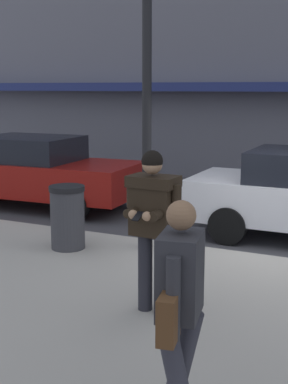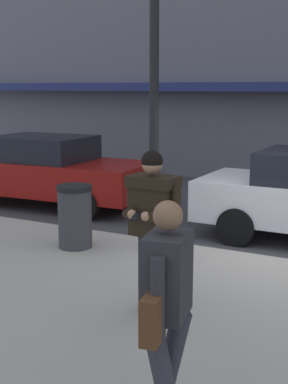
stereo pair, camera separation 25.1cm
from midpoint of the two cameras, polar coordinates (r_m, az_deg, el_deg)
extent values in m
plane|color=#3D3D42|center=(8.40, 12.83, -7.15)|extent=(80.00, 80.00, 0.00)
cube|color=maroon|center=(11.95, -11.95, 1.62)|extent=(4.59, 2.06, 0.70)
cube|color=black|center=(11.96, -12.78, 4.55)|extent=(2.15, 1.75, 0.52)
cylinder|color=black|center=(12.03, -4.08, 0.21)|extent=(0.65, 0.25, 0.64)
cylinder|color=black|center=(10.56, -8.21, -1.42)|extent=(0.65, 0.25, 0.64)
cylinder|color=black|center=(13.49, -14.75, 1.06)|extent=(0.65, 0.25, 0.64)
cylinder|color=black|center=(10.63, 10.91, -1.43)|extent=(0.64, 0.22, 0.64)
cylinder|color=black|center=(9.03, 8.13, -3.58)|extent=(0.64, 0.22, 0.64)
cylinder|color=#23232B|center=(5.90, 0.62, -8.83)|extent=(0.16, 0.16, 0.88)
cylinder|color=#23232B|center=(5.99, -1.08, -8.52)|extent=(0.16, 0.16, 0.88)
cube|color=black|center=(5.73, -0.24, -1.51)|extent=(0.48, 0.32, 0.64)
cube|color=black|center=(5.68, -0.25, 1.15)|extent=(0.54, 0.37, 0.12)
cylinder|color=black|center=(5.59, 2.18, -0.70)|extent=(0.11, 0.11, 0.30)
cylinder|color=black|center=(5.53, 0.31, -2.39)|extent=(0.12, 0.31, 0.10)
sphere|color=tan|center=(5.45, -1.02, -2.62)|extent=(0.10, 0.10, 0.10)
cylinder|color=black|center=(5.84, -2.57, -0.18)|extent=(0.11, 0.11, 0.30)
cylinder|color=black|center=(5.68, -2.34, -2.06)|extent=(0.12, 0.31, 0.10)
sphere|color=tan|center=(5.53, -2.48, -2.42)|extent=(0.10, 0.10, 0.10)
cube|color=black|center=(5.45, -1.97, -2.60)|extent=(0.08, 0.14, 0.07)
sphere|color=tan|center=(5.62, -0.39, 3.01)|extent=(0.22, 0.22, 0.22)
sphere|color=black|center=(5.62, -0.40, 3.31)|extent=(0.23, 0.23, 0.23)
cylinder|color=#33333D|center=(4.18, 2.20, -17.88)|extent=(0.35, 0.21, 0.87)
cylinder|color=#33333D|center=(4.02, 1.62, -19.09)|extent=(0.35, 0.21, 0.87)
cube|color=#2D2D33|center=(3.79, 1.99, -8.84)|extent=(0.35, 0.46, 0.60)
cylinder|color=#2D2D33|center=(4.05, 2.77, -8.73)|extent=(0.10, 0.10, 0.58)
cylinder|color=#2D2D33|center=(3.59, 1.09, -11.36)|extent=(0.10, 0.10, 0.58)
sphere|color=#8C6647|center=(3.67, 2.04, -2.51)|extent=(0.21, 0.21, 0.21)
cube|color=brown|center=(3.60, 0.57, -13.39)|extent=(0.16, 0.26, 0.32)
cylinder|color=black|center=(7.97, -0.61, 10.02)|extent=(0.14, 0.14, 4.60)
cylinder|color=#38383D|center=(8.32, -9.01, -2.94)|extent=(0.52, 0.52, 0.90)
cylinder|color=black|center=(8.22, -9.11, 0.37)|extent=(0.55, 0.55, 0.08)
camera|label=1|loc=(0.13, -91.26, -0.25)|focal=50.00mm
camera|label=2|loc=(0.13, 88.74, 0.25)|focal=50.00mm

